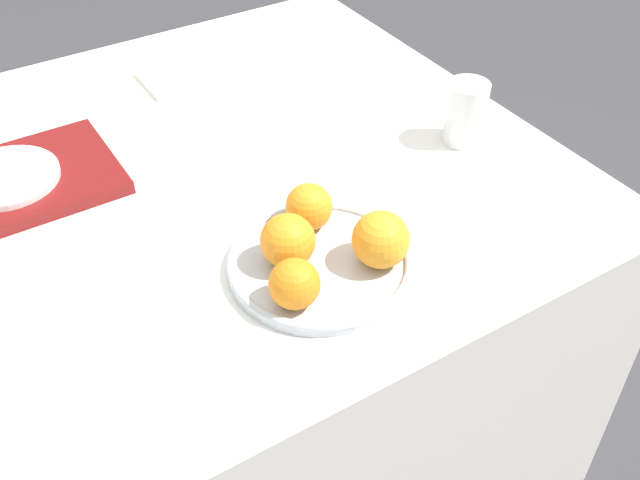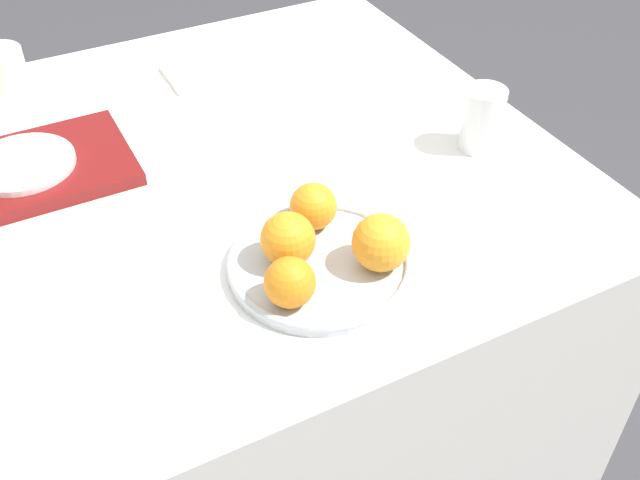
{
  "view_description": "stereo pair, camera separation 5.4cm",
  "coord_description": "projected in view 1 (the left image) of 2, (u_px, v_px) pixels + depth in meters",
  "views": [
    {
      "loc": [
        -0.26,
        -0.87,
        1.37
      ],
      "look_at": [
        0.11,
        -0.28,
        0.77
      ],
      "focal_mm": 42.0,
      "sensor_mm": 36.0,
      "label": 1
    },
    {
      "loc": [
        -0.21,
        -0.9,
        1.37
      ],
      "look_at": [
        0.11,
        -0.28,
        0.77
      ],
      "focal_mm": 42.0,
      "sensor_mm": 36.0,
      "label": 2
    }
  ],
  "objects": [
    {
      "name": "table",
      "position": [
        185.0,
        349.0,
        1.33
      ],
      "size": [
        1.18,
        0.95,
        0.72
      ],
      "color": "white",
      "rests_on": "ground_plane"
    },
    {
      "name": "orange_0",
      "position": [
        288.0,
        241.0,
        0.93
      ],
      "size": [
        0.07,
        0.07,
        0.07
      ],
      "color": "orange",
      "rests_on": "fruit_platter"
    },
    {
      "name": "side_plate",
      "position": [
        5.0,
        177.0,
        1.07
      ],
      "size": [
        0.15,
        0.15,
        0.01
      ],
      "color": "white",
      "rests_on": "serving_tray"
    },
    {
      "name": "ground_plane",
      "position": [
        205.0,
        462.0,
        1.56
      ],
      "size": [
        12.0,
        12.0,
        0.0
      ],
      "primitive_type": "plane",
      "color": "#38383D"
    },
    {
      "name": "water_glass",
      "position": [
        466.0,
        113.0,
        1.16
      ],
      "size": [
        0.07,
        0.07,
        0.1
      ],
      "color": "silver",
      "rests_on": "table"
    },
    {
      "name": "serving_tray",
      "position": [
        8.0,
        186.0,
        1.08
      ],
      "size": [
        0.31,
        0.2,
        0.02
      ],
      "color": "maroon",
      "rests_on": "table"
    },
    {
      "name": "napkin",
      "position": [
        173.0,
        80.0,
        1.33
      ],
      "size": [
        0.1,
        0.11,
        0.01
      ],
      "color": "silver",
      "rests_on": "table"
    },
    {
      "name": "orange_1",
      "position": [
        309.0,
        207.0,
        0.99
      ],
      "size": [
        0.06,
        0.06,
        0.06
      ],
      "color": "orange",
      "rests_on": "fruit_platter"
    },
    {
      "name": "orange_2",
      "position": [
        294.0,
        284.0,
        0.88
      ],
      "size": [
        0.06,
        0.06,
        0.06
      ],
      "color": "orange",
      "rests_on": "fruit_platter"
    },
    {
      "name": "orange_3",
      "position": [
        381.0,
        240.0,
        0.93
      ],
      "size": [
        0.07,
        0.07,
        0.07
      ],
      "color": "orange",
      "rests_on": "fruit_platter"
    },
    {
      "name": "fruit_platter",
      "position": [
        320.0,
        264.0,
        0.96
      ],
      "size": [
        0.24,
        0.24,
        0.02
      ],
      "color": "#B2BCC6",
      "rests_on": "table"
    }
  ]
}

